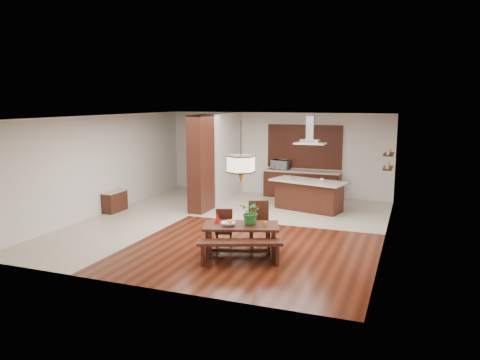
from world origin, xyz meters
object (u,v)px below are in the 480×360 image
at_px(dining_chair_left, 224,229).
at_px(island_cup, 322,180).
at_px(dining_bench, 240,252).
at_px(hallway_console, 115,201).
at_px(dining_chair_right, 260,225).
at_px(fruit_bowl, 228,224).
at_px(foliage_plant, 251,212).
at_px(kitchen_island, 309,195).
at_px(microwave, 281,165).
at_px(pendant_lantern, 241,152).
at_px(range_hood, 310,129).
at_px(dining_table, 241,233).

relative_size(dining_chair_left, island_cup, 7.19).
bearing_deg(dining_bench, hallway_console, 150.16).
xyz_separation_m(dining_chair_left, island_cup, (1.42, 4.19, 0.55)).
xyz_separation_m(dining_chair_right, fruit_bowl, (-0.45, -0.76, 0.18)).
relative_size(foliage_plant, kitchen_island, 0.22).
relative_size(dining_chair_right, microwave, 1.75).
distance_m(pendant_lantern, range_hood, 4.65).
height_order(dining_chair_right, pendant_lantern, pendant_lantern).
bearing_deg(island_cup, dining_table, -100.99).
relative_size(hallway_console, range_hood, 0.98).
bearing_deg(dining_chair_left, dining_chair_right, -1.63).
relative_size(dining_chair_left, dining_chair_right, 0.82).
relative_size(range_hood, island_cup, 7.48).
height_order(dining_chair_left, foliage_plant, foliage_plant).
bearing_deg(dining_chair_left, fruit_bowl, -78.44).
bearing_deg(microwave, dining_table, -74.53).
height_order(dining_chair_left, island_cup, island_cup).
bearing_deg(dining_chair_right, pendant_lantern, -136.10).
bearing_deg(pendant_lantern, range_hood, 84.12).
distance_m(fruit_bowl, island_cup, 4.84).
distance_m(dining_chair_left, microwave, 6.08).
height_order(dining_bench, dining_chair_right, dining_chair_right).
distance_m(foliage_plant, kitchen_island, 4.55).
relative_size(dining_bench, dining_chair_right, 1.65).
relative_size(dining_table, island_cup, 14.89).
distance_m(foliage_plant, island_cup, 4.48).
distance_m(fruit_bowl, kitchen_island, 4.84).
xyz_separation_m(foliage_plant, kitchen_island, (0.27, 4.51, -0.47)).
xyz_separation_m(dining_table, dining_chair_right, (0.23, 0.60, 0.03)).
height_order(foliage_plant, fruit_bowl, foliage_plant).
relative_size(dining_table, kitchen_island, 0.73).
relative_size(dining_table, pendant_lantern, 1.37).
distance_m(fruit_bowl, range_hood, 5.15).
relative_size(fruit_bowl, island_cup, 2.51).
bearing_deg(microwave, dining_chair_right, -71.51).
distance_m(hallway_console, dining_bench, 5.93).
distance_m(pendant_lantern, microwave, 6.53).
distance_m(dining_chair_left, pendant_lantern, 1.92).
distance_m(dining_chair_right, fruit_bowl, 0.91).
xyz_separation_m(fruit_bowl, range_hood, (0.70, 4.79, 1.75)).
height_order(dining_table, range_hood, range_hood).
height_order(kitchen_island, microwave, microwave).
distance_m(kitchen_island, island_cup, 0.65).
relative_size(dining_chair_right, kitchen_island, 0.43).
bearing_deg(hallway_console, kitchen_island, 22.23).
distance_m(island_cup, microwave, 2.57).
xyz_separation_m(island_cup, microwave, (-1.79, 1.84, 0.13)).
xyz_separation_m(dining_table, fruit_bowl, (-0.23, -0.17, 0.22)).
xyz_separation_m(dining_table, dining_chair_left, (-0.54, 0.34, -0.06)).
relative_size(dining_chair_right, island_cup, 8.79).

